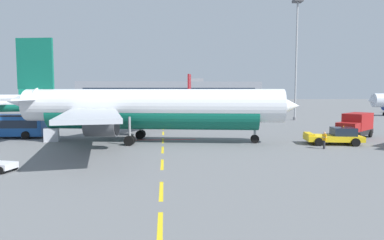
{
  "coord_description": "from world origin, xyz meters",
  "views": [
    {
      "loc": [
        18.24,
        -19.15,
        5.91
      ],
      "look_at": [
        21.51,
        21.11,
        2.5
      ],
      "focal_mm": 31.54,
      "sensor_mm": 36.0,
      "label": 1
    }
  ],
  "objects_px": {
    "airliner_foreground": "(147,108)",
    "uld_cargo_container": "(52,135)",
    "pushback_tug": "(335,136)",
    "airliner_mid_left": "(195,100)",
    "ground_crew_worker": "(324,139)",
    "fuel_service_truck": "(356,125)",
    "apron_light_mast_far": "(297,46)"
  },
  "relations": [
    {
      "from": "apron_light_mast_far",
      "to": "uld_cargo_container",
      "type": "bearing_deg",
      "value": -146.45
    },
    {
      "from": "uld_cargo_container",
      "to": "fuel_service_truck",
      "type": "bearing_deg",
      "value": -0.25
    },
    {
      "from": "ground_crew_worker",
      "to": "fuel_service_truck",
      "type": "bearing_deg",
      "value": 44.25
    },
    {
      "from": "uld_cargo_container",
      "to": "apron_light_mast_far",
      "type": "relative_size",
      "value": 0.08
    },
    {
      "from": "fuel_service_truck",
      "to": "ground_crew_worker",
      "type": "distance_m",
      "value": 10.95
    },
    {
      "from": "apron_light_mast_far",
      "to": "ground_crew_worker",
      "type": "bearing_deg",
      "value": -106.92
    },
    {
      "from": "fuel_service_truck",
      "to": "airliner_mid_left",
      "type": "bearing_deg",
      "value": 104.59
    },
    {
      "from": "airliner_mid_left",
      "to": "airliner_foreground",
      "type": "bearing_deg",
      "value": -100.58
    },
    {
      "from": "pushback_tug",
      "to": "uld_cargo_container",
      "type": "relative_size",
      "value": 3.4
    },
    {
      "from": "airliner_foreground",
      "to": "ground_crew_worker",
      "type": "height_order",
      "value": "airliner_foreground"
    },
    {
      "from": "pushback_tug",
      "to": "fuel_service_truck",
      "type": "bearing_deg",
      "value": 42.75
    },
    {
      "from": "airliner_foreground",
      "to": "uld_cargo_container",
      "type": "xyz_separation_m",
      "value": [
        -11.41,
        1.48,
        -3.15
      ]
    },
    {
      "from": "airliner_mid_left",
      "to": "uld_cargo_container",
      "type": "relative_size",
      "value": 15.68
    },
    {
      "from": "uld_cargo_container",
      "to": "airliner_mid_left",
      "type": "bearing_deg",
      "value": 68.8
    },
    {
      "from": "airliner_mid_left",
      "to": "ground_crew_worker",
      "type": "bearing_deg",
      "value": -83.65
    },
    {
      "from": "uld_cargo_container",
      "to": "ground_crew_worker",
      "type": "bearing_deg",
      "value": -14.62
    },
    {
      "from": "ground_crew_worker",
      "to": "apron_light_mast_far",
      "type": "distance_m",
      "value": 38.83
    },
    {
      "from": "airliner_mid_left",
      "to": "fuel_service_truck",
      "type": "distance_m",
      "value": 60.22
    },
    {
      "from": "ground_crew_worker",
      "to": "uld_cargo_container",
      "type": "height_order",
      "value": "ground_crew_worker"
    },
    {
      "from": "pushback_tug",
      "to": "airliner_mid_left",
      "type": "distance_m",
      "value": 63.86
    },
    {
      "from": "ground_crew_worker",
      "to": "apron_light_mast_far",
      "type": "relative_size",
      "value": 0.07
    },
    {
      "from": "apron_light_mast_far",
      "to": "fuel_service_truck",
      "type": "bearing_deg",
      "value": -95.7
    },
    {
      "from": "ground_crew_worker",
      "to": "uld_cargo_container",
      "type": "distance_m",
      "value": 30.87
    },
    {
      "from": "uld_cargo_container",
      "to": "pushback_tug",
      "type": "bearing_deg",
      "value": -8.61
    },
    {
      "from": "airliner_mid_left",
      "to": "pushback_tug",
      "type": "bearing_deg",
      "value": -80.97
    },
    {
      "from": "ground_crew_worker",
      "to": "uld_cargo_container",
      "type": "xyz_separation_m",
      "value": [
        -29.87,
        7.79,
        -0.22
      ]
    },
    {
      "from": "uld_cargo_container",
      "to": "apron_light_mast_far",
      "type": "xyz_separation_m",
      "value": [
        40.39,
        26.79,
        14.42
      ]
    },
    {
      "from": "airliner_foreground",
      "to": "airliner_mid_left",
      "type": "bearing_deg",
      "value": 79.42
    },
    {
      "from": "airliner_foreground",
      "to": "uld_cargo_container",
      "type": "relative_size",
      "value": 18.48
    },
    {
      "from": "airliner_foreground",
      "to": "airliner_mid_left",
      "type": "distance_m",
      "value": 60.6
    },
    {
      "from": "airliner_mid_left",
      "to": "ground_crew_worker",
      "type": "distance_m",
      "value": 66.33
    },
    {
      "from": "airliner_foreground",
      "to": "apron_light_mast_far",
      "type": "relative_size",
      "value": 1.42
    }
  ]
}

